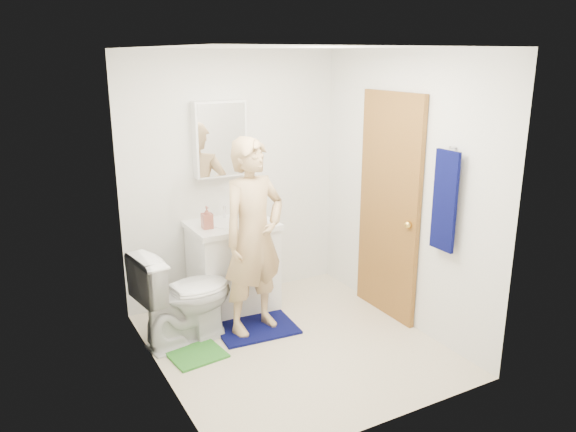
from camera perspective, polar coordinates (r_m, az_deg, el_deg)
The scene contains 22 objects.
floor at distance 4.86m, azimuth 0.60°, elevation -12.99°, with size 2.20×2.40×0.02m, color beige.
ceiling at distance 4.25m, azimuth 0.70°, elevation 16.87°, with size 2.20×2.40×0.02m, color white.
wall_back at distance 5.46m, azimuth -5.61°, elevation 3.83°, with size 2.20×0.02×2.40m, color silver.
wall_front at distance 3.45m, azimuth 10.58°, elevation -3.75°, with size 2.20×0.02×2.40m, color silver.
wall_left at distance 4.00m, azimuth -13.37°, elevation -1.13°, with size 0.02×2.40×2.40m, color silver.
wall_right at distance 5.02m, azimuth 11.76°, elevation 2.49°, with size 0.02×2.40×2.40m, color silver.
vanity_cabinet at distance 5.37m, azimuth -5.60°, elevation -5.30°, with size 0.75×0.55×0.80m, color white.
countertop at distance 5.23m, azimuth -5.73°, elevation -0.96°, with size 0.79×0.59×0.05m, color white.
sink_basin at distance 5.23m, azimuth -5.73°, elevation -0.80°, with size 0.40×0.40×0.03m, color white.
faucet at distance 5.37m, azimuth -6.51°, elevation 0.41°, with size 0.03×0.03×0.12m, color silver.
medicine_cabinet at distance 5.27m, azimuth -6.94°, elevation 7.77°, with size 0.50×0.12×0.70m, color white.
mirror_panel at distance 5.21m, azimuth -6.68°, elevation 7.69°, with size 0.46×0.01×0.66m, color white.
door at distance 5.15m, azimuth 10.20°, elevation 0.90°, with size 0.05×0.80×2.05m, color #9A662A.
door_knob at distance 4.91m, azimuth 12.11°, elevation -0.87°, with size 0.07×0.07×0.07m, color gold.
towel at distance 4.55m, azimuth 15.64°, elevation 1.47°, with size 0.03×0.24×0.80m, color #070A43.
towel_hook at distance 4.50m, azimuth 16.42°, elevation 6.71°, with size 0.02×0.02×0.06m, color silver.
toilet at distance 4.81m, azimuth -10.44°, elevation -7.95°, with size 0.47×0.82×0.83m, color white.
bath_mat at distance 5.09m, azimuth -3.21°, elevation -11.32°, with size 0.68×0.49×0.02m, color #070A43.
green_rug at distance 4.74m, azimuth -9.21°, elevation -13.74°, with size 0.42×0.35×0.02m, color #32822B.
soap_dispenser at distance 5.06m, azimuth -8.23°, elevation -0.14°, with size 0.09×0.09×0.20m, color #AC5E50.
toothbrush_cup at distance 5.40m, azimuth -4.07°, elevation 0.44°, with size 0.12×0.12×0.10m, color #7F3C85.
man at distance 4.75m, azimuth -3.52°, elevation -2.13°, with size 0.62×0.41×1.69m, color tan.
Camera 1 is at (-2.08, -3.70, 2.36)m, focal length 35.00 mm.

